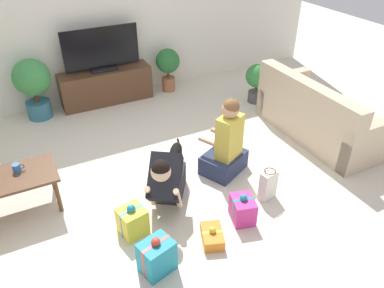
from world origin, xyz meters
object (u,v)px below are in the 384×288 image
(potted_plant_corner_right, at_px, (257,79))
(person_sitting, at_px, (226,146))
(person_kneeling, at_px, (167,179))
(mug, at_px, (17,168))
(tv, at_px, (102,52))
(gift_bag_a, at_px, (268,185))
(potted_plant_back_left, at_px, (33,83))
(potted_plant_back_right, at_px, (168,64))
(gift_box_b, at_px, (212,236))
(sofa_right, at_px, (319,116))
(coffee_table, at_px, (4,183))
(dog, at_px, (175,154))
(gift_box_d, at_px, (132,221))
(gift_box_a, at_px, (157,256))
(tv_console, at_px, (106,86))
(gift_box_c, at_px, (243,209))

(potted_plant_corner_right, xyz_separation_m, person_sitting, (-1.44, -1.42, -0.02))
(person_kneeling, height_order, mug, person_kneeling)
(tv, height_order, gift_bag_a, tv)
(potted_plant_back_left, relative_size, mug, 7.71)
(potted_plant_back_right, relative_size, gift_box_b, 2.08)
(sofa_right, height_order, gift_bag_a, sofa_right)
(coffee_table, distance_m, potted_plant_corner_right, 3.98)
(sofa_right, relative_size, person_kneeling, 2.32)
(tv, distance_m, dog, 2.29)
(gift_box_d, bearing_deg, potted_plant_back_right, 60.08)
(person_kneeling, xyz_separation_m, gift_box_a, (-0.44, -0.76, -0.17))
(coffee_table, height_order, dog, coffee_table)
(person_sitting, height_order, dog, person_sitting)
(potted_plant_corner_right, height_order, potted_plant_back_right, potted_plant_back_right)
(coffee_table, bearing_deg, tv_console, 51.92)
(tv, xyz_separation_m, person_kneeling, (-0.13, -2.75, -0.51))
(gift_box_b, bearing_deg, gift_box_a, -173.40)
(gift_bag_a, xyz_separation_m, mug, (-2.42, 1.11, 0.32))
(person_sitting, height_order, mug, person_sitting)
(sofa_right, xyz_separation_m, mug, (-3.84, 0.33, 0.19))
(potted_plant_back_right, bearing_deg, coffee_table, -142.91)
(coffee_table, distance_m, tv_console, 2.70)
(potted_plant_back_left, distance_m, dog, 2.53)
(dog, height_order, gift_box_c, gift_box_c)
(tv, bearing_deg, gift_box_b, -89.27)
(potted_plant_corner_right, height_order, potted_plant_back_left, potted_plant_back_left)
(tv_console, bearing_deg, gift_bag_a, -74.02)
(gift_bag_a, bearing_deg, gift_box_b, -162.02)
(potted_plant_corner_right, distance_m, gift_box_a, 3.66)
(person_kneeling, distance_m, dog, 0.69)
(potted_plant_back_left, relative_size, gift_box_b, 2.59)
(sofa_right, distance_m, person_kneeling, 2.48)
(potted_plant_back_right, distance_m, potted_plant_back_left, 2.16)
(person_sitting, distance_m, gift_box_a, 1.65)
(gift_box_d, bearing_deg, person_sitting, 18.83)
(dog, relative_size, gift_box_d, 1.33)
(person_kneeling, bearing_deg, person_sitting, 48.46)
(potted_plant_back_right, distance_m, gift_box_c, 3.35)
(gift_box_a, height_order, mug, mug)
(potted_plant_corner_right, distance_m, gift_box_d, 3.37)
(potted_plant_corner_right, xyz_separation_m, potted_plant_back_right, (-1.10, 1.06, 0.08))
(coffee_table, distance_m, mug, 0.20)
(gift_box_d, bearing_deg, potted_plant_corner_right, 33.93)
(potted_plant_corner_right, xyz_separation_m, dog, (-1.95, -1.07, -0.19))
(tv_console, bearing_deg, sofa_right, -45.67)
(potted_plant_back_right, relative_size, gift_box_a, 1.89)
(coffee_table, bearing_deg, mug, 24.04)
(coffee_table, height_order, mug, mug)
(mug, bearing_deg, tv_console, 53.71)
(tv, distance_m, gift_bag_a, 3.36)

